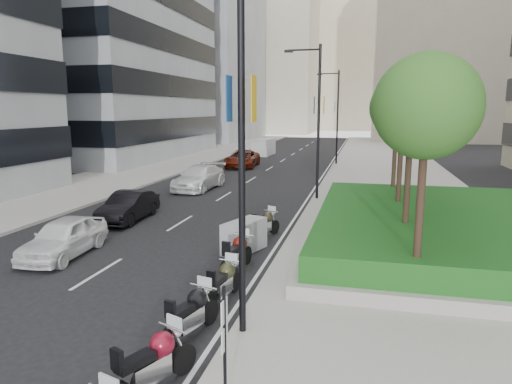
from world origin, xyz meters
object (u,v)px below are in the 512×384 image
(motorcycle_1, at_px, (153,363))
(motorcycle_3, at_px, (224,282))
(car_b, at_px, (128,206))
(car_c, at_px, (199,177))
(car_a, at_px, (64,237))
(lamp_post_2, at_px, (336,113))
(motorcycle_4, at_px, (237,254))
(lamp_post_0, at_px, (235,123))
(parking_sign, at_px, (225,344))
(delivery_van, at_px, (263,148))
(car_d, at_px, (242,159))
(lamp_post_1, at_px, (316,115))
(motorcycle_2, at_px, (191,313))
(motorcycle_5, at_px, (244,236))
(motorcycle_6, at_px, (264,224))

(motorcycle_1, relative_size, motorcycle_3, 1.00)
(motorcycle_1, height_order, car_b, car_b)
(car_c, bearing_deg, car_a, -86.30)
(lamp_post_2, distance_m, motorcycle_4, 31.09)
(lamp_post_0, relative_size, parking_sign, 3.60)
(parking_sign, distance_m, delivery_van, 46.86)
(parking_sign, relative_size, car_d, 0.44)
(parking_sign, height_order, motorcycle_1, parking_sign)
(motorcycle_3, relative_size, car_b, 0.50)
(lamp_post_1, height_order, car_c, lamp_post_1)
(motorcycle_4, distance_m, car_c, 16.42)
(car_a, bearing_deg, lamp_post_0, -33.19)
(lamp_post_0, relative_size, motorcycle_4, 3.90)
(lamp_post_1, relative_size, car_d, 1.58)
(motorcycle_3, xyz_separation_m, car_b, (-7.39, 8.06, 0.13))
(motorcycle_2, distance_m, car_a, 8.31)
(motorcycle_1, distance_m, motorcycle_4, 6.78)
(lamp_post_2, distance_m, car_a, 31.92)
(lamp_post_1, distance_m, motorcycle_2, 17.91)
(motorcycle_5, relative_size, car_b, 0.50)
(car_d, relative_size, delivery_van, 1.22)
(parking_sign, xyz_separation_m, delivery_van, (-9.51, 45.88, -0.56))
(delivery_van, bearing_deg, lamp_post_2, -38.50)
(lamp_post_1, bearing_deg, lamp_post_2, 90.00)
(motorcycle_4, relative_size, car_c, 0.42)
(motorcycle_5, distance_m, car_b, 7.64)
(delivery_van, bearing_deg, motorcycle_6, -74.25)
(car_c, bearing_deg, lamp_post_2, 65.86)
(lamp_post_0, bearing_deg, car_b, 129.95)
(car_b, distance_m, delivery_van, 33.01)
(lamp_post_1, relative_size, motorcycle_2, 4.07)
(car_c, relative_size, car_d, 0.97)
(lamp_post_0, xyz_separation_m, lamp_post_1, (0.00, 17.00, 0.00))
(car_c, height_order, car_d, car_c)
(motorcycle_3, bearing_deg, motorcycle_6, 10.68)
(lamp_post_2, relative_size, car_a, 2.14)
(motorcycle_4, bearing_deg, motorcycle_1, -168.47)
(lamp_post_0, distance_m, car_d, 32.88)
(motorcycle_5, height_order, car_a, car_a)
(motorcycle_4, xyz_separation_m, motorcycle_5, (-0.30, 2.11, -0.01))
(lamp_post_1, height_order, parking_sign, lamp_post_1)
(parking_sign, relative_size, motorcycle_4, 1.08)
(lamp_post_0, xyz_separation_m, car_b, (-8.28, 9.88, -4.36))
(parking_sign, xyz_separation_m, car_d, (-9.02, 34.50, -0.66))
(motorcycle_4, xyz_separation_m, car_d, (-7.17, 27.25, 0.18))
(motorcycle_1, distance_m, car_b, 14.40)
(motorcycle_4, xyz_separation_m, car_c, (-6.89, 14.90, 0.18))
(motorcycle_6, bearing_deg, lamp_post_2, 21.72)
(lamp_post_1, xyz_separation_m, motorcycle_5, (-1.50, -10.64, -4.46))
(car_b, xyz_separation_m, car_c, (0.19, 9.28, 0.09))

